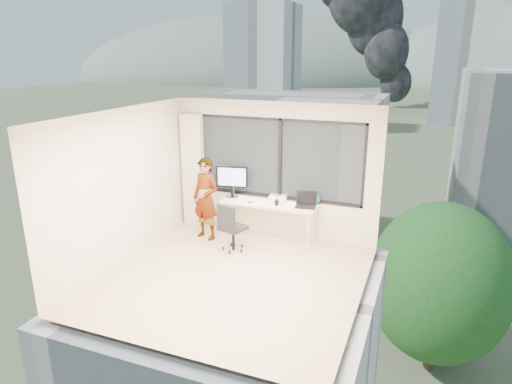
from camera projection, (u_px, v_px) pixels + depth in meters
The scene contains 24 objects.
floor at pixel (233, 278), 7.16m from camera, with size 4.00×4.00×0.01m, color beige.
ceiling at pixel (230, 115), 6.39m from camera, with size 4.00×4.00×0.01m, color white.
wall_front at pixel (158, 254), 5.00m from camera, with size 4.00×0.01×2.60m, color beige.
wall_left at pixel (123, 187), 7.47m from camera, with size 0.01×4.00×2.60m, color beige.
wall_right at pixel (366, 218), 6.08m from camera, with size 0.01×4.00×2.60m, color beige.
window_wall at pixel (278, 159), 8.47m from camera, with size 3.30×0.16×1.55m, color black, non-canonical shape.
curtain at pixel (193, 171), 9.09m from camera, with size 0.45×0.14×2.30m, color beige.
desk at pixel (269, 221), 8.52m from camera, with size 1.80×0.60×0.75m, color #D5B18F.
chair at pixel (233, 226), 8.04m from camera, with size 0.47×0.47×0.92m, color black, non-canonical shape.
person at pixel (206, 199), 8.49m from camera, with size 0.58×0.38×1.59m, color #2D2D33.
monitor at pixel (232, 181), 8.69m from camera, with size 0.62×0.13×0.62m, color black, non-canonical shape.
game_console at pixel (278, 198), 8.56m from camera, with size 0.33×0.28×0.08m, color white.
laptop at pixel (306, 201), 8.14m from camera, with size 0.38×0.40×0.24m, color black, non-canonical shape.
cellphone at pixel (251, 202), 8.43m from camera, with size 0.10×0.05×0.01m, color black.
pen_cup at pixel (277, 203), 8.26m from camera, with size 0.08×0.08×0.10m, color black.
handbag at pixel (313, 199), 8.30m from camera, with size 0.27×0.14×0.21m, color #0D524A.
exterior_ground at pixel (421, 122), 117.95m from camera, with size 400.00×400.00×0.04m, color #515B3D.
near_bldg_a at pixel (282, 178), 39.04m from camera, with size 16.00×12.00×14.00m, color beige.
far_tower_a at pixel (264, 68), 103.79m from camera, with size 14.00×14.00×28.00m, color silver.
far_tower_b at pixel (462, 63), 110.69m from camera, with size 13.00×13.00×30.00m, color silver.
far_tower_d at pixel (252, 71), 162.28m from camera, with size 16.00×14.00×22.00m, color silver.
hill_a at pixel (263, 77), 337.54m from camera, with size 288.00×216.00×90.00m, color slate.
tree_a at pixel (165, 231), 35.27m from camera, with size 7.00×7.00×8.00m, color #1A4F1D, non-canonical shape.
tree_b at pixel (437, 299), 24.59m from camera, with size 7.60×7.60×9.00m, color #1A4F1D, non-canonical shape.
Camera 1 is at (2.69, -5.85, 3.45)m, focal length 31.41 mm.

